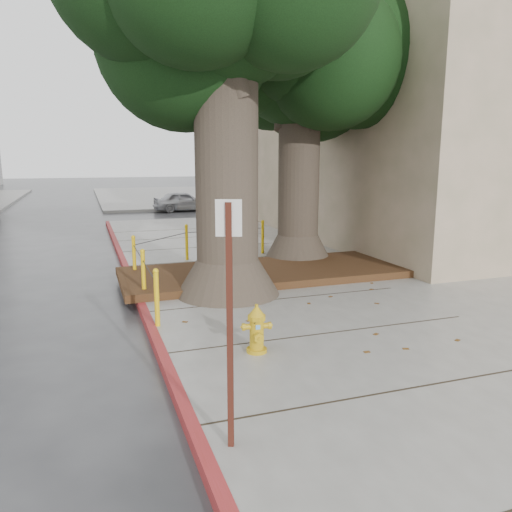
{
  "coord_description": "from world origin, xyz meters",
  "views": [
    {
      "loc": [
        -2.9,
        -6.53,
        2.8
      ],
      "look_at": [
        -0.09,
        1.61,
        1.1
      ],
      "focal_mm": 35.0,
      "sensor_mm": 36.0,
      "label": 1
    }
  ],
  "objects": [
    {
      "name": "building_side_white",
      "position": [
        16.0,
        26.0,
        4.5
      ],
      "size": [
        10.0,
        10.0,
        9.0
      ],
      "primitive_type": "cube",
      "color": "silver",
      "rests_on": "ground"
    },
    {
      "name": "planter_bed",
      "position": [
        0.9,
        3.9,
        0.23
      ],
      "size": [
        6.4,
        2.6,
        0.16
      ],
      "primitive_type": "cube",
      "color": "black",
      "rests_on": "sidewalk_main"
    },
    {
      "name": "sidewalk_far",
      "position": [
        6.0,
        30.0,
        0.07
      ],
      "size": [
        16.0,
        20.0,
        0.15
      ],
      "primitive_type": "cube",
      "color": "slate",
      "rests_on": "ground"
    },
    {
      "name": "sidewalk_main",
      "position": [
        6.0,
        2.5,
        0.07
      ],
      "size": [
        16.0,
        26.0,
        0.15
      ],
      "primitive_type": "cube",
      "color": "slate",
      "rests_on": "ground"
    },
    {
      "name": "ground",
      "position": [
        0.0,
        0.0,
        0.0
      ],
      "size": [
        140.0,
        140.0,
        0.0
      ],
      "primitive_type": "plane",
      "color": "#28282B",
      "rests_on": "ground"
    },
    {
      "name": "car_red",
      "position": [
        9.19,
        17.62,
        0.53
      ],
      "size": [
        3.3,
        1.35,
        1.06
      ],
      "primitive_type": "imported",
      "rotation": [
        0.0,
        0.0,
        1.5
      ],
      "color": "maroon",
      "rests_on": "ground"
    },
    {
      "name": "fire_hydrant",
      "position": [
        -0.76,
        -0.36,
        0.48
      ],
      "size": [
        0.36,
        0.34,
        0.69
      ],
      "rotation": [
        0.0,
        0.0,
        -0.15
      ],
      "color": "gold",
      "rests_on": "sidewalk_main"
    },
    {
      "name": "tree_near",
      "position": [
        0.03,
        2.82,
        5.39
      ],
      "size": [
        4.5,
        3.8,
        7.68
      ],
      "color": "#4C3F33",
      "rests_on": "sidewalk_main"
    },
    {
      "name": "building_side_grey",
      "position": [
        22.0,
        32.0,
        6.0
      ],
      "size": [
        12.0,
        14.0,
        12.0
      ],
      "primitive_type": "cube",
      "color": "slate",
      "rests_on": "ground"
    },
    {
      "name": "signpost",
      "position": [
        -1.74,
        -2.45,
        1.45
      ],
      "size": [
        0.22,
        0.1,
        2.3
      ],
      "rotation": [
        0.0,
        0.0,
        -0.38
      ],
      "color": "#471911",
      "rests_on": "sidewalk_main"
    },
    {
      "name": "car_silver",
      "position": [
        2.12,
        19.81,
        0.53
      ],
      "size": [
        3.18,
        1.4,
        1.06
      ],
      "primitive_type": "imported",
      "rotation": [
        0.0,
        0.0,
        1.62
      ],
      "color": "#AEAFB3",
      "rests_on": "ground"
    },
    {
      "name": "curb_red",
      "position": [
        -2.0,
        2.5,
        0.07
      ],
      "size": [
        0.14,
        26.0,
        0.16
      ],
      "primitive_type": "cube",
      "color": "maroon",
      "rests_on": "ground"
    },
    {
      "name": "bollard_ring",
      "position": [
        -0.87,
        4.38,
        0.66
      ],
      "size": [
        3.79,
        5.39,
        0.95
      ],
      "color": "yellow",
      "rests_on": "sidewalk_main"
    },
    {
      "name": "tree_far",
      "position": [
        2.64,
        5.32,
        5.02
      ],
      "size": [
        4.5,
        3.8,
        7.17
      ],
      "color": "#4C3F33",
      "rests_on": "sidewalk_main"
    },
    {
      "name": "building_corner",
      "position": [
        10.0,
        8.5,
        5.0
      ],
      "size": [
        12.0,
        13.0,
        10.0
      ],
      "primitive_type": "cube",
      "color": "tan",
      "rests_on": "ground"
    }
  ]
}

